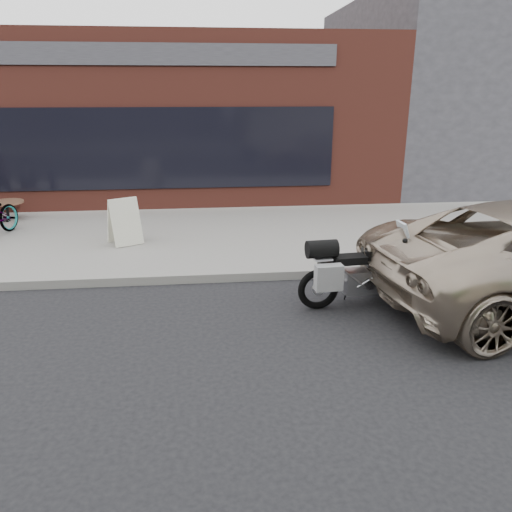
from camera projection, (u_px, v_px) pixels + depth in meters
name	position (u px, v px, depth m)	size (l,w,h in m)	color
ground	(247.00, 438.00, 4.68)	(120.00, 120.00, 0.00)	black
near_sidewalk	(220.00, 231.00, 11.26)	(44.00, 6.00, 0.15)	gray
storefront	(152.00, 116.00, 16.95)	(14.00, 10.07, 4.50)	#51221A
neighbour_building	(489.00, 92.00, 17.92)	(10.00, 10.00, 6.00)	#252529
motorcycle	(356.00, 272.00, 7.36)	(2.02, 0.76, 1.28)	black
sandwich_sign	(124.00, 221.00, 9.96)	(0.76, 0.74, 0.92)	white
cafe_table	(6.00, 203.00, 11.79)	(0.78, 0.78, 0.44)	black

